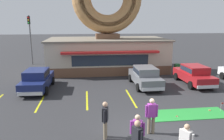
{
  "coord_description": "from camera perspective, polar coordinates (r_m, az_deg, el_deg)",
  "views": [
    {
      "loc": [
        -2.88,
        -8.95,
        5.18
      ],
      "look_at": [
        -1.2,
        5.0,
        2.0
      ],
      "focal_mm": 35.0,
      "sensor_mm": 36.0,
      "label": 1
    }
  ],
  "objects": [
    {
      "name": "ground_plane",
      "position": [
        10.74,
        10.01,
        -16.3
      ],
      "size": [
        160.0,
        160.0,
        0.0
      ],
      "primitive_type": "plane",
      "color": "#2D2D30"
    },
    {
      "name": "donut_shop_building",
      "position": [
        23.05,
        -1.22,
        9.16
      ],
      "size": [
        12.3,
        6.75,
        10.96
      ],
      "color": "brown",
      "rests_on": "ground"
    },
    {
      "name": "putting_mat",
      "position": [
        13.32,
        19.23,
        -10.81
      ],
      "size": [
        4.53,
        1.52,
        0.03
      ],
      "primitive_type": "cube",
      "color": "green",
      "rests_on": "ground"
    },
    {
      "name": "mini_donut_near_left",
      "position": [
        12.77,
        16.61,
        -11.51
      ],
      "size": [
        0.13,
        0.13,
        0.04
      ],
      "primitive_type": "torus",
      "color": "brown",
      "rests_on": "putting_mat"
    },
    {
      "name": "mini_donut_near_right",
      "position": [
        13.08,
        11.15,
        -10.6
      ],
      "size": [
        0.13,
        0.13,
        0.04
      ],
      "primitive_type": "torus",
      "color": "#E5C666",
      "rests_on": "putting_mat"
    },
    {
      "name": "mini_donut_mid_left",
      "position": [
        14.24,
        24.15,
        -9.56
      ],
      "size": [
        0.13,
        0.13,
        0.04
      ],
      "primitive_type": "torus",
      "color": "#D17F47",
      "rests_on": "putting_mat"
    },
    {
      "name": "mini_donut_mid_centre",
      "position": [
        12.91,
        10.98,
        -10.93
      ],
      "size": [
        0.13,
        0.13,
        0.04
      ],
      "primitive_type": "torus",
      "color": "#D8667F",
      "rests_on": "putting_mat"
    },
    {
      "name": "mini_donut_mid_right",
      "position": [
        13.2,
        10.45,
        -10.36
      ],
      "size": [
        0.13,
        0.13,
        0.04
      ],
      "primitive_type": "torus",
      "color": "#E5C666",
      "rests_on": "putting_mat"
    },
    {
      "name": "golf_ball",
      "position": [
        12.7,
        16.8,
        -11.64
      ],
      "size": [
        0.04,
        0.04,
        0.04
      ],
      "primitive_type": "sphere",
      "color": "white",
      "rests_on": "putting_mat"
    },
    {
      "name": "putting_flag_pin",
      "position": [
        14.23,
        26.73,
        -8.13
      ],
      "size": [
        0.13,
        0.01,
        0.55
      ],
      "color": "silver",
      "rests_on": "putting_mat"
    },
    {
      "name": "car_navy",
      "position": [
        17.51,
        -18.96,
        -2.2
      ],
      "size": [
        2.08,
        4.61,
        1.6
      ],
      "color": "navy",
      "rests_on": "ground"
    },
    {
      "name": "car_red",
      "position": [
        19.32,
        20.61,
        -0.97
      ],
      "size": [
        2.01,
        4.57,
        1.6
      ],
      "color": "maroon",
      "rests_on": "ground"
    },
    {
      "name": "car_grey",
      "position": [
        17.73,
        8.63,
        -1.46
      ],
      "size": [
        2.02,
        4.58,
        1.6
      ],
      "color": "slate",
      "rests_on": "ground"
    },
    {
      "name": "pedestrian_hooded_kid",
      "position": [
        9.89,
        -1.79,
        -12.47
      ],
      "size": [
        0.32,
        0.58,
        1.73
      ],
      "color": "#7F7056",
      "rests_on": "ground"
    },
    {
      "name": "pedestrian_leather_jacket_man",
      "position": [
        10.43,
        10.27,
        -11.31
      ],
      "size": [
        0.6,
        0.25,
        1.73
      ],
      "color": "#7F7056",
      "rests_on": "ground"
    },
    {
      "name": "pedestrian_clipboard_woman",
      "position": [
        8.27,
        6.59,
        -17.81
      ],
      "size": [
        0.38,
        0.55,
        1.76
      ],
      "color": "slate",
      "rests_on": "ground"
    },
    {
      "name": "pedestrian_beanie_man",
      "position": [
        8.98,
        6.6,
        -15.79
      ],
      "size": [
        0.55,
        0.38,
        1.63
      ],
      "color": "#474C66",
      "rests_on": "ground"
    },
    {
      "name": "trash_bin",
      "position": [
        22.8,
        16.59,
        0.36
      ],
      "size": [
        0.57,
        0.57,
        0.97
      ],
      "color": "#1E662D",
      "rests_on": "ground"
    },
    {
      "name": "traffic_light_pole",
      "position": [
        27.87,
        -20.63,
        8.92
      ],
      "size": [
        0.28,
        0.47,
        5.8
      ],
      "color": "#595B60",
      "rests_on": "ground"
    },
    {
      "name": "parking_stripe_left",
      "position": [
        15.19,
        -18.05,
        -7.84
      ],
      "size": [
        0.12,
        3.6,
        0.01
      ],
      "primitive_type": "cube",
      "color": "yellow",
      "rests_on": "ground"
    },
    {
      "name": "parking_stripe_mid_left",
      "position": [
        14.88,
        -6.55,
        -7.69
      ],
      "size": [
        0.12,
        3.6,
        0.01
      ],
      "primitive_type": "cube",
      "color": "yellow",
      "rests_on": "ground"
    },
    {
      "name": "parking_stripe_centre",
      "position": [
        15.18,
        4.94,
        -7.24
      ],
      "size": [
        0.12,
        3.6,
        0.01
      ],
      "primitive_type": "cube",
      "color": "yellow",
      "rests_on": "ground"
    }
  ]
}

